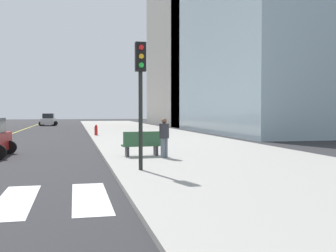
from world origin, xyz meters
The scene contains 8 objects.
sidewalk_kerb_east centered at (12.20, 20.00, 0.07)m, with size 10.00×120.00×0.15m, color #9E9B93.
lane_divider_paint centered at (0.00, 40.00, 0.01)m, with size 0.16×80.00×0.01m, color yellow.
parking_garage_concrete centered at (27.94, 55.90, 13.38)m, with size 18.00×24.00×26.76m, color #9E9B93.
car_white_fourth centered at (2.10, 58.29, 0.86)m, with size 2.67×4.18×1.84m.
traffic_light_near_corner centered at (8.16, 7.53, 3.26)m, with size 0.36×0.41×4.41m.
park_bench centered at (8.92, 11.93, 0.69)m, with size 1.84×0.71×1.12m.
pedestrian_waiting_east centered at (9.75, 10.99, 1.11)m, with size 0.43×0.43×1.73m.
fire_hydrant centered at (7.72, 28.77, 0.58)m, with size 0.26×0.26×0.89m.
Camera 1 is at (5.92, -6.51, 2.19)m, focal length 43.94 mm.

